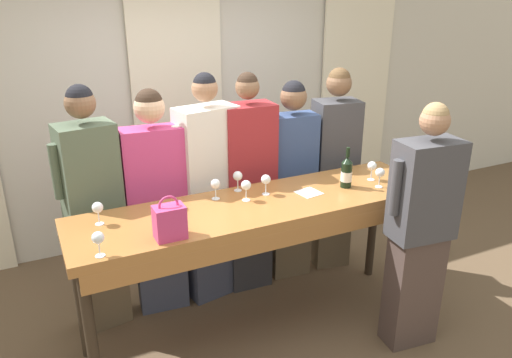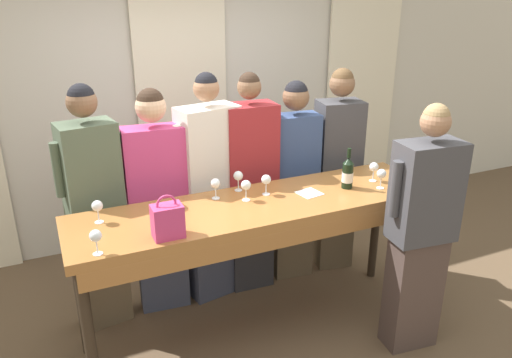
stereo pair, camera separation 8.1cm
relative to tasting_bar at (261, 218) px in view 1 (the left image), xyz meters
The scene contains 23 objects.
ground_plane 0.94m from the tasting_bar, 90.00° to the left, with size 18.00×18.00×0.00m, color brown.
wall_back 1.93m from the tasting_bar, 90.00° to the left, with size 12.00×0.06×2.80m.
curtain_panel_center 1.86m from the tasting_bar, 90.00° to the left, with size 0.89×0.03×2.69m.
curtain_panel_right 2.79m from the tasting_bar, 40.99° to the left, with size 0.89×0.03×2.69m.
tasting_bar is the anchor object (origin of this frame).
wine_bottle 0.73m from the tasting_bar, ahead, with size 0.08×0.08×0.30m.
handbag 0.77m from the tasting_bar, 163.35° to the right, with size 0.18×0.13×0.27m.
wine_glass_front_left 1.17m from the tasting_bar, 167.33° to the right, with size 0.07×0.07×0.15m.
wine_glass_front_mid 0.98m from the tasting_bar, ahead, with size 0.07×0.07×0.15m.
wine_glass_front_right 0.40m from the tasting_bar, 140.30° to the left, with size 0.07×0.07×0.15m.
wine_glass_center_left 1.09m from the tasting_bar, behind, with size 0.07×0.07×0.15m.
wine_glass_center_mid 0.25m from the tasting_bar, 127.80° to the left, with size 0.07×0.07×0.15m.
wine_glass_center_right 0.36m from the tasting_bar, 100.67° to the left, with size 0.07×0.07×0.15m.
wine_glass_back_left 0.95m from the tasting_bar, ahead, with size 0.07×0.07×0.15m.
wine_glass_back_mid 0.27m from the tasting_bar, 53.22° to the left, with size 0.07×0.07×0.15m.
napkin 0.41m from the tasting_bar, ahead, with size 0.18×0.18×0.00m.
guest_olive_jacket 1.20m from the tasting_bar, 148.96° to the left, with size 0.50×0.33×1.85m.
guest_pink_top 0.85m from the tasting_bar, 132.83° to the left, with size 0.56×0.25×1.78m.
guest_cream_sweater 0.64m from the tasting_bar, 104.31° to the left, with size 0.57×0.33×1.86m.
guest_striped_shirt 0.65m from the tasting_bar, 73.47° to the left, with size 0.53×0.28×1.84m.
guest_navy_coat 0.86m from the tasting_bar, 46.46° to the left, with size 0.51×0.25×1.75m.
guest_beige_cap 1.19m from the tasting_bar, 31.33° to the left, with size 0.49×0.33×1.82m.
host_pouring 1.08m from the tasting_bar, 31.56° to the right, with size 0.54×0.29×1.78m.
Camera 1 is at (-1.39, -2.82, 2.44)m, focal length 35.00 mm.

